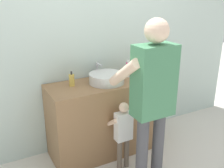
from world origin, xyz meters
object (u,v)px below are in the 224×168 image
(soap_bottle, at_px, (72,80))
(toothbrush_cup, at_px, (128,72))
(child_toddler, at_px, (123,130))
(adult_parent, at_px, (152,91))

(soap_bottle, bearing_deg, toothbrush_cup, -0.56)
(toothbrush_cup, bearing_deg, soap_bottle, 179.44)
(child_toddler, distance_m, adult_parent, 0.62)
(adult_parent, bearing_deg, toothbrush_cup, 75.24)
(toothbrush_cup, relative_size, child_toddler, 0.26)
(toothbrush_cup, height_order, soap_bottle, toothbrush_cup)
(adult_parent, bearing_deg, child_toddler, 112.27)
(soap_bottle, height_order, child_toddler, soap_bottle)
(toothbrush_cup, relative_size, adult_parent, 0.12)
(toothbrush_cup, height_order, child_toddler, toothbrush_cup)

